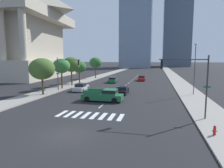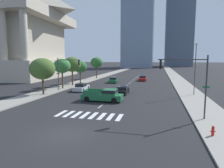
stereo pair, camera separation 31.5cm
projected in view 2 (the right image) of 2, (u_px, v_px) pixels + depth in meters
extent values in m
plane|color=#232326|center=(65.00, 134.00, 14.94)|extent=(800.00, 800.00, 0.00)
cube|color=gray|center=(184.00, 86.00, 41.12)|extent=(4.00, 260.00, 0.15)
cube|color=gray|center=(78.00, 83.00, 46.64)|extent=(4.00, 260.00, 0.15)
cube|color=silver|center=(61.00, 113.00, 20.75)|extent=(0.45, 2.43, 0.01)
cube|color=silver|center=(69.00, 114.00, 20.54)|extent=(0.45, 2.43, 0.01)
cube|color=silver|center=(77.00, 114.00, 20.33)|extent=(0.45, 2.43, 0.01)
cube|color=silver|center=(85.00, 115.00, 20.13)|extent=(0.45, 2.43, 0.01)
cube|color=silver|center=(93.00, 116.00, 19.92)|extent=(0.45, 2.43, 0.01)
cube|color=silver|center=(102.00, 116.00, 19.71)|extent=(0.45, 2.43, 0.01)
cube|color=silver|center=(111.00, 117.00, 19.50)|extent=(0.45, 2.43, 0.01)
cube|color=silver|center=(119.00, 117.00, 19.29)|extent=(0.45, 2.43, 0.01)
cube|color=silver|center=(101.00, 106.00, 23.88)|extent=(0.14, 2.00, 0.01)
cube|color=silver|center=(109.00, 100.00, 27.74)|extent=(0.14, 2.00, 0.01)
cube|color=silver|center=(115.00, 95.00, 31.60)|extent=(0.14, 2.00, 0.01)
cube|color=silver|center=(120.00, 91.00, 35.46)|extent=(0.14, 2.00, 0.01)
cube|color=silver|center=(124.00, 88.00, 39.32)|extent=(0.14, 2.00, 0.01)
cube|color=silver|center=(127.00, 85.00, 43.18)|extent=(0.14, 2.00, 0.01)
cube|color=silver|center=(129.00, 83.00, 47.04)|extent=(0.14, 2.00, 0.01)
cube|color=silver|center=(132.00, 81.00, 50.90)|extent=(0.14, 2.00, 0.01)
cube|color=silver|center=(134.00, 80.00, 54.76)|extent=(0.14, 2.00, 0.01)
cube|color=silver|center=(135.00, 78.00, 58.62)|extent=(0.14, 2.00, 0.01)
cube|color=silver|center=(137.00, 77.00, 62.48)|extent=(0.14, 2.00, 0.01)
cube|color=silver|center=(138.00, 76.00, 66.34)|extent=(0.14, 2.00, 0.01)
cube|color=silver|center=(139.00, 75.00, 70.20)|extent=(0.14, 2.00, 0.01)
cube|color=#1E6038|center=(102.00, 97.00, 26.75)|extent=(5.54, 2.13, 0.75)
cube|color=#1E6038|center=(110.00, 92.00, 26.40)|extent=(1.78, 1.94, 0.70)
cube|color=black|center=(110.00, 91.00, 26.39)|extent=(1.80, 1.98, 0.39)
cube|color=#1E6038|center=(96.00, 91.00, 27.93)|extent=(2.32, 0.10, 0.55)
cube|color=#1E6038|center=(91.00, 93.00, 25.99)|extent=(2.32, 0.10, 0.55)
cube|color=#1E6038|center=(86.00, 91.00, 27.24)|extent=(0.09, 2.01, 0.55)
cylinder|color=black|center=(117.00, 98.00, 27.24)|extent=(0.76, 0.27, 0.76)
cylinder|color=black|center=(114.00, 100.00, 25.43)|extent=(0.76, 0.27, 0.76)
cylinder|color=black|center=(92.00, 96.00, 28.13)|extent=(0.76, 0.27, 0.76)
cylinder|color=black|center=(87.00, 99.00, 26.32)|extent=(0.76, 0.27, 0.76)
cube|color=#1E6038|center=(114.00, 81.00, 48.35)|extent=(2.18, 4.79, 0.66)
cube|color=black|center=(113.00, 78.00, 48.04)|extent=(1.76, 2.21, 0.54)
cylinder|color=black|center=(111.00, 80.00, 50.05)|extent=(0.27, 0.65, 0.64)
cylinder|color=black|center=(118.00, 81.00, 49.79)|extent=(0.27, 0.65, 0.64)
cylinder|color=black|center=(109.00, 82.00, 46.94)|extent=(0.27, 0.65, 0.64)
cylinder|color=black|center=(116.00, 82.00, 46.68)|extent=(0.27, 0.65, 0.64)
cube|color=maroon|center=(143.00, 79.00, 52.53)|extent=(1.80, 4.68, 0.63)
cube|color=black|center=(143.00, 77.00, 52.69)|extent=(1.58, 2.11, 0.49)
cylinder|color=black|center=(145.00, 80.00, 50.83)|extent=(0.22, 0.64, 0.64)
cylinder|color=black|center=(139.00, 80.00, 51.21)|extent=(0.22, 0.64, 0.64)
cylinder|color=black|center=(146.00, 79.00, 53.90)|extent=(0.22, 0.64, 0.64)
cylinder|color=black|center=(140.00, 79.00, 54.28)|extent=(0.22, 0.64, 0.64)
cube|color=black|center=(122.00, 91.00, 32.49)|extent=(1.84, 4.53, 0.58)
cube|color=black|center=(122.00, 88.00, 32.65)|extent=(1.61, 2.04, 0.48)
cylinder|color=black|center=(126.00, 94.00, 30.84)|extent=(0.22, 0.64, 0.64)
cylinder|color=black|center=(115.00, 93.00, 31.21)|extent=(0.22, 0.64, 0.64)
cylinder|color=black|center=(128.00, 91.00, 33.81)|extent=(0.22, 0.64, 0.64)
cylinder|color=black|center=(119.00, 90.00, 34.18)|extent=(0.22, 0.64, 0.64)
cube|color=#B7BABF|center=(81.00, 88.00, 35.81)|extent=(2.05, 4.81, 0.64)
cube|color=black|center=(81.00, 85.00, 35.50)|extent=(1.67, 2.22, 0.55)
cylinder|color=black|center=(80.00, 88.00, 37.52)|extent=(0.26, 0.65, 0.64)
cylinder|color=black|center=(88.00, 88.00, 37.26)|extent=(0.26, 0.65, 0.64)
cylinder|color=black|center=(74.00, 90.00, 34.39)|extent=(0.26, 0.65, 0.64)
cylinder|color=black|center=(83.00, 90.00, 34.13)|extent=(0.26, 0.65, 0.64)
cylinder|color=red|center=(213.00, 132.00, 14.30)|extent=(0.20, 0.20, 0.55)
sphere|color=red|center=(213.00, 127.00, 14.25)|extent=(0.20, 0.20, 0.20)
cylinder|color=red|center=(215.00, 132.00, 14.26)|extent=(0.10, 0.08, 0.08)
cylinder|color=red|center=(211.00, 131.00, 14.32)|extent=(0.10, 0.08, 0.08)
cylinder|color=#333335|center=(206.00, 88.00, 17.99)|extent=(0.14, 0.14, 5.91)
cylinder|color=#333335|center=(182.00, 60.00, 18.18)|extent=(4.37, 0.10, 0.10)
cube|color=black|center=(161.00, 64.00, 18.68)|extent=(0.20, 0.28, 0.90)
sphere|color=red|center=(161.00, 61.00, 18.65)|extent=(0.18, 0.18, 0.18)
sphere|color=orange|center=(161.00, 64.00, 18.68)|extent=(0.18, 0.18, 0.18)
sphere|color=green|center=(161.00, 67.00, 18.72)|extent=(0.18, 0.18, 0.18)
cube|color=#19662D|center=(206.00, 87.00, 17.99)|extent=(0.60, 0.04, 0.18)
cylinder|color=#333335|center=(58.00, 74.00, 35.16)|extent=(0.14, 0.14, 5.84)
cylinder|color=#333335|center=(69.00, 60.00, 34.35)|extent=(4.27, 0.10, 0.10)
cube|color=black|center=(79.00, 62.00, 33.97)|extent=(0.20, 0.28, 0.90)
sphere|color=red|center=(79.00, 61.00, 33.93)|extent=(0.18, 0.18, 0.18)
sphere|color=orange|center=(79.00, 62.00, 33.97)|extent=(0.18, 0.18, 0.18)
sphere|color=green|center=(79.00, 64.00, 34.01)|extent=(0.18, 0.18, 0.18)
cube|color=#19662D|center=(58.00, 74.00, 35.15)|extent=(0.60, 0.04, 0.18)
cylinder|color=#3F3F42|center=(195.00, 70.00, 30.40)|extent=(0.12, 0.12, 7.78)
ellipsoid|color=beige|center=(196.00, 44.00, 29.90)|extent=(0.50, 0.24, 0.20)
cylinder|color=#4C3823|center=(43.00, 86.00, 31.34)|extent=(0.28, 0.28, 2.44)
ellipsoid|color=#426028|center=(42.00, 69.00, 30.99)|extent=(3.99, 3.99, 3.39)
cylinder|color=#4C3823|center=(63.00, 80.00, 37.60)|extent=(0.28, 0.28, 3.00)
ellipsoid|color=#387538|center=(62.00, 66.00, 37.25)|extent=(3.23, 3.23, 2.75)
cylinder|color=#4C3823|center=(72.00, 78.00, 41.92)|extent=(0.28, 0.28, 2.98)
ellipsoid|color=#426028|center=(72.00, 64.00, 41.55)|extent=(3.71, 3.71, 3.15)
cylinder|color=#4C3823|center=(80.00, 78.00, 46.10)|extent=(0.28, 0.28, 2.51)
ellipsoid|color=#2D662D|center=(80.00, 67.00, 45.78)|extent=(3.23, 3.23, 2.74)
cylinder|color=#4C3823|center=(97.00, 73.00, 58.08)|extent=(0.28, 0.28, 3.20)
ellipsoid|color=#2D662D|center=(97.00, 62.00, 57.71)|extent=(3.56, 3.56, 3.03)
cube|color=#BCB29E|center=(13.00, 68.00, 64.59)|extent=(34.49, 34.49, 5.40)
cube|color=#ADA491|center=(12.00, 41.00, 63.49)|extent=(26.91, 26.91, 12.08)
cylinder|color=#BCB29E|center=(3.00, 35.00, 47.65)|extent=(1.80, 1.80, 12.08)
cylinder|color=#BCB29E|center=(24.00, 35.00, 46.69)|extent=(1.80, 1.80, 12.08)
cube|color=#BCB29E|center=(10.00, 17.00, 62.55)|extent=(34.49, 34.49, 3.00)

